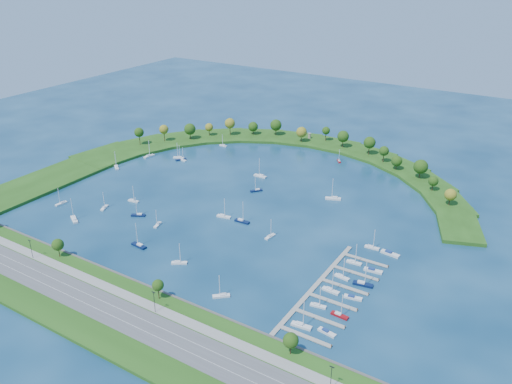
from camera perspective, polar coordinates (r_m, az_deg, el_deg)
The scene contains 40 objects.
ground at distance 320.98m, azimuth -1.23°, elevation -0.77°, with size 700.00×700.00×0.00m, color #082A48.
south_shoreline at distance 241.56m, azimuth -17.66°, elevation -11.24°, with size 420.00×43.10×11.60m.
breakwater at distance 381.57m, azimuth -3.08°, elevation 3.63°, with size 286.74×247.64×2.00m.
breakwater_trees at distance 394.96m, azimuth 4.50°, elevation 5.79°, with size 238.73×92.28×14.45m.
harbor_tower at distance 423.30m, azimuth 5.90°, elevation 6.18°, with size 2.60×2.60×4.54m.
dock_system at distance 239.31m, azimuth 8.12°, elevation -10.74°, with size 24.28×82.00×1.60m.
moored_boat_0 at distance 258.66m, azimuth -8.45°, elevation -7.64°, with size 7.67×5.90×11.32m.
moored_boat_1 at distance 234.05m, azimuth -3.83°, elevation -11.26°, with size 7.28×6.73×11.41m.
moored_boat_2 at distance 294.91m, azimuth -10.77°, elevation -3.50°, with size 3.75×7.11×10.06m.
moored_boat_3 at distance 335.33m, azimuth -20.63°, elevation -1.13°, with size 2.99×7.61×10.89m.
moored_boat_4 at distance 384.55m, azimuth -8.08°, elevation 3.57°, with size 7.26×3.20×10.32m.
moored_boat_5 at distance 330.91m, azimuth 0.04°, elevation 0.23°, with size 6.58×7.42×11.43m.
moored_boat_6 at distance 410.71m, azimuth -3.63°, elevation 5.16°, with size 6.74×2.20×9.78m.
moored_boat_7 at distance 395.85m, azimuth -11.69°, elevation 3.93°, with size 3.85×9.05×12.88m.
moored_boat_8 at distance 307.62m, azimuth -12.82°, elevation -2.44°, with size 8.19×5.98×11.94m.
moored_boat_9 at distance 278.15m, azimuth 1.57°, elevation -4.86°, with size 3.03×7.49×10.70m.
moored_boat_10 at distance 325.77m, azimuth -13.34°, elevation -0.91°, with size 7.43×2.86×10.65m.
moored_boat_11 at distance 276.46m, azimuth -12.75°, elevation -5.71°, with size 9.36×3.31×13.50m.
moored_boat_12 at distance 321.53m, azimuth -16.34°, elevation -1.62°, with size 4.52×7.47×10.62m.
moored_boat_13 at distance 323.40m, azimuth 8.50°, elevation -0.66°, with size 9.85×6.15×14.05m.
moored_boat_14 at distance 299.04m, azimuth -3.58°, elevation -2.64°, with size 8.61×3.92×12.22m.
moored_boat_15 at distance 383.54m, azimuth 9.11°, elevation 3.44°, with size 4.98×6.22×9.27m.
moored_boat_16 at distance 385.74m, azimuth -8.26°, elevation 3.63°, with size 5.70×7.90×11.50m.
moored_boat_17 at distance 352.26m, azimuth 0.48°, elevation 1.81°, with size 9.24×2.76×13.50m.
moored_boat_18 at distance 312.62m, azimuth -19.37°, elevation -2.82°, with size 9.43×6.85×13.73m.
moored_boat_19 at distance 389.06m, azimuth -8.49°, elevation 3.80°, with size 8.51×4.94×12.07m.
moored_boat_20 at distance 293.24m, azimuth -1.56°, elevation -3.18°, with size 9.00×2.85×13.09m.
moored_boat_21 at distance 380.12m, azimuth -15.10°, elevation 2.68°, with size 8.18×7.02×12.46m.
docked_boat_0 at distance 218.25m, azimuth 5.00°, elevation -14.37°, with size 8.85×3.26×12.73m.
docked_boat_1 at distance 216.53m, azimuth 7.79°, elevation -15.02°, with size 8.08×3.43×1.60m.
docked_boat_2 at distance 229.50m, azimuth 6.85°, elevation -12.24°, with size 7.28×3.05×10.38m.
docked_boat_3 at distance 225.48m, azimuth 9.18°, elevation -13.17°, with size 7.82×2.68×11.30m.
docked_boat_4 at distance 239.12m, azimuth 8.21°, elevation -10.61°, with size 8.33×2.77×12.07m.
docked_boat_5 at distance 236.62m, azimuth 10.60°, elevation -11.32°, with size 8.34×3.62×1.65m.
docked_boat_6 at distance 248.86m, azimuth 9.43°, elevation -9.15°, with size 7.65×3.01×10.95m.
docked_boat_7 at distance 245.65m, azimuth 11.67°, elevation -9.83°, with size 9.49×4.08×13.50m.
docked_boat_8 at distance 260.54m, azimuth 10.73°, elevation -7.57°, with size 7.75×2.73×11.18m.
docked_boat_9 at distance 256.37m, azimuth 12.74°, elevation -8.41°, with size 9.08×3.35×1.81m.
docked_boat_10 at distance 274.82m, azimuth 12.64°, elevation -5.91°, with size 7.71×2.67×11.14m.
docked_boat_11 at distance 271.62m, azimuth 14.52°, elevation -6.56°, with size 9.91×3.93×1.97m.
Camera 1 is at (159.02, -242.08, 138.35)m, focal length 36.37 mm.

